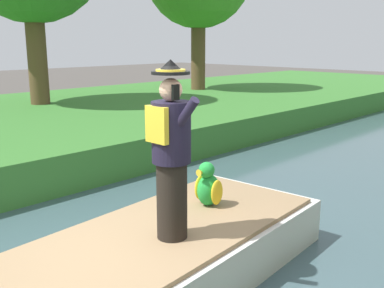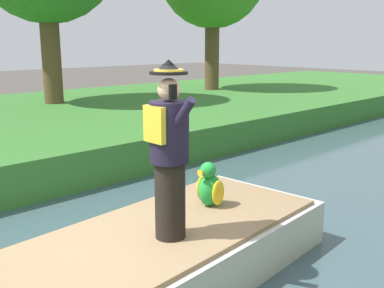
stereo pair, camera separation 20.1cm
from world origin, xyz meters
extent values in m
cube|color=silver|center=(0.00, 0.67, 0.38)|extent=(2.13, 4.33, 0.56)
cube|color=#997A56|center=(0.00, 0.67, 0.69)|extent=(1.96, 3.98, 0.05)
cylinder|color=black|center=(0.22, 0.59, 1.12)|extent=(0.32, 0.32, 0.82)
cylinder|color=black|center=(0.22, 0.59, 1.84)|extent=(0.40, 0.40, 0.62)
cube|color=gold|center=(0.22, 0.40, 1.94)|extent=(0.28, 0.06, 0.36)
sphere|color=#DBA884|center=(0.22, 0.59, 2.27)|extent=(0.23, 0.23, 0.23)
cylinder|color=black|center=(0.22, 0.59, 2.43)|extent=(0.38, 0.38, 0.03)
cone|color=black|center=(0.22, 0.59, 2.50)|extent=(0.26, 0.26, 0.12)
cylinder|color=gold|center=(0.22, 0.59, 2.46)|extent=(0.29, 0.29, 0.02)
cylinder|color=black|center=(0.44, 0.55, 2.02)|extent=(0.38, 0.09, 0.43)
cube|color=black|center=(0.35, 0.53, 2.26)|extent=(0.03, 0.08, 0.15)
ellipsoid|color=green|center=(-0.14, 1.56, 0.91)|extent=(0.26, 0.32, 0.40)
sphere|color=green|center=(-0.14, 1.52, 1.18)|extent=(0.20, 0.20, 0.20)
cone|color=yellow|center=(-0.14, 1.42, 1.17)|extent=(0.09, 0.09, 0.09)
ellipsoid|color=yellow|center=(-0.28, 1.56, 0.91)|extent=(0.08, 0.20, 0.32)
ellipsoid|color=yellow|center=(0.00, 1.56, 0.91)|extent=(0.08, 0.20, 0.32)
cylinder|color=brown|center=(-9.61, 4.24, 2.37)|extent=(0.58, 0.58, 3.07)
cylinder|color=brown|center=(-9.09, 10.81, 2.34)|extent=(0.57, 0.57, 3.00)
camera|label=1|loc=(3.45, -2.42, 2.73)|focal=41.99mm
camera|label=2|loc=(3.59, -2.28, 2.73)|focal=41.99mm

